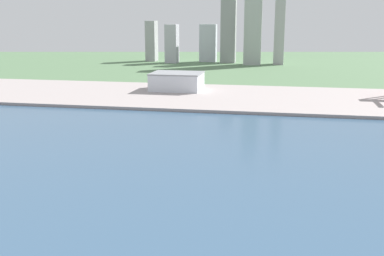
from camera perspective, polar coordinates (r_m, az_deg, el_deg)
ground_plane at (r=242.10m, az=0.40°, el=-3.84°), size 2400.00×2400.00×0.00m
water_bay at (r=186.86m, az=-3.09°, el=-9.12°), size 840.00×360.00×0.15m
industrial_pier at (r=425.37m, az=5.20°, el=3.73°), size 840.00×140.00×2.50m
warehouse_main at (r=458.25m, az=-1.84°, el=5.68°), size 48.55×38.98×16.83m
distant_skyline at (r=754.98m, az=4.72°, el=12.11°), size 225.17×56.20×150.04m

